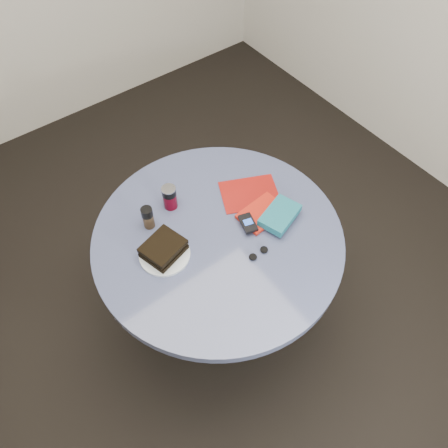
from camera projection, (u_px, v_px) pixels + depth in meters
ground at (220, 315)px, 2.33m from camera, size 4.00×4.00×0.00m
table at (218, 257)px, 1.86m from camera, size 1.00×1.00×0.75m
plate at (165, 254)px, 1.67m from camera, size 0.21×0.21×0.01m
sandwich at (163, 248)px, 1.65m from camera, size 0.18×0.16×0.05m
soda_can at (170, 197)px, 1.77m from camera, size 0.07×0.07×0.11m
pepper_grinder at (148, 217)px, 1.72m from camera, size 0.05×0.05×0.10m
magazine at (250, 194)px, 1.86m from camera, size 0.29×0.26×0.00m
red_book at (262, 213)px, 1.78m from camera, size 0.20×0.14×0.02m
novel at (280, 215)px, 1.74m from camera, size 0.19×0.16×0.03m
mp3_player at (248, 223)px, 1.73m from camera, size 0.07×0.10×0.02m
headphones at (259, 253)px, 1.67m from camera, size 0.09×0.03×0.02m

